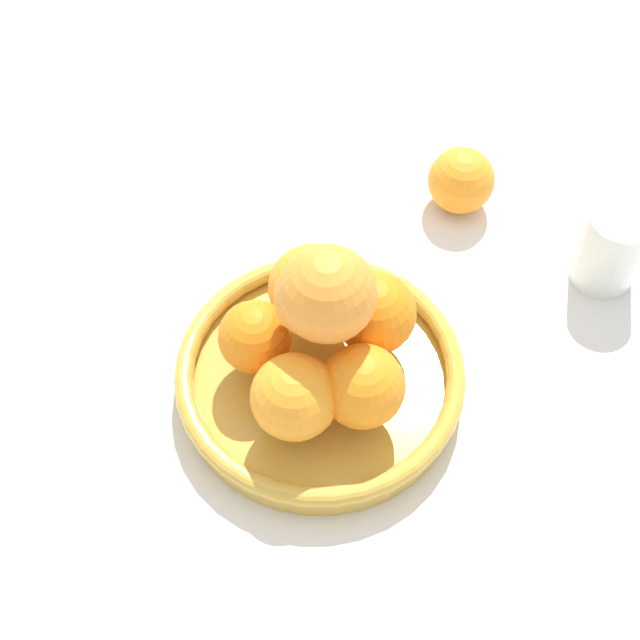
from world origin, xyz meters
The scene contains 5 objects.
ground_plane centered at (0.00, 0.00, 0.00)m, with size 4.00×4.00×0.00m, color silver.
fruit_bowl centered at (0.00, 0.00, 0.02)m, with size 0.26×0.26×0.04m.
orange_pile centered at (0.00, 0.00, 0.09)m, with size 0.18×0.18×0.14m.
stray_orange centered at (-0.08, 0.26, 0.03)m, with size 0.07×0.07×0.07m, color orange.
drinking_glass centered at (0.08, 0.30, 0.04)m, with size 0.06×0.06×0.09m, color silver.
Camera 1 is at (0.32, -0.26, 0.71)m, focal length 50.00 mm.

